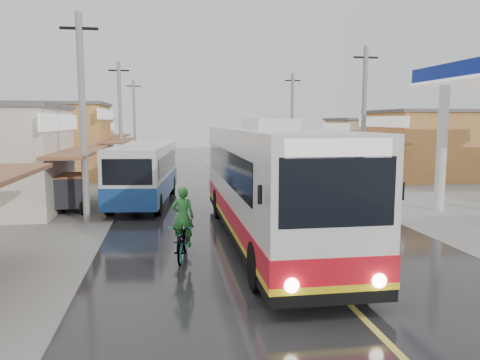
{
  "coord_description": "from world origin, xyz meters",
  "views": [
    {
      "loc": [
        -3.86,
        -9.75,
        3.98
      ],
      "look_at": [
        -1.26,
        6.78,
        1.85
      ],
      "focal_mm": 35.0,
      "sensor_mm": 36.0,
      "label": 1
    }
  ],
  "objects_px": {
    "tricycle_near": "(67,191)",
    "tricycle_far": "(57,191)",
    "coach_bus": "(267,183)",
    "second_bus": "(144,172)",
    "cyclist": "(183,235)"
  },
  "relations": [
    {
      "from": "tricycle_near",
      "to": "tricycle_far",
      "type": "xyz_separation_m",
      "value": [
        -0.52,
        0.43,
        -0.08
      ]
    },
    {
      "from": "coach_bus",
      "to": "tricycle_far",
      "type": "xyz_separation_m",
      "value": [
        -8.09,
        6.62,
        -1.07
      ]
    },
    {
      "from": "second_bus",
      "to": "coach_bus",
      "type": "bearing_deg",
      "value": -54.73
    },
    {
      "from": "coach_bus",
      "to": "tricycle_far",
      "type": "bearing_deg",
      "value": 140.83
    },
    {
      "from": "cyclist",
      "to": "tricycle_near",
      "type": "height_order",
      "value": "cyclist"
    },
    {
      "from": "cyclist",
      "to": "tricycle_far",
      "type": "relative_size",
      "value": 0.98
    },
    {
      "from": "coach_bus",
      "to": "second_bus",
      "type": "relative_size",
      "value": 1.49
    },
    {
      "from": "tricycle_far",
      "to": "cyclist",
      "type": "bearing_deg",
      "value": -45.06
    },
    {
      "from": "second_bus",
      "to": "cyclist",
      "type": "height_order",
      "value": "second_bus"
    },
    {
      "from": "coach_bus",
      "to": "tricycle_near",
      "type": "distance_m",
      "value": 9.83
    },
    {
      "from": "second_bus",
      "to": "tricycle_near",
      "type": "xyz_separation_m",
      "value": [
        -3.25,
        -1.65,
        -0.57
      ]
    },
    {
      "from": "tricycle_near",
      "to": "cyclist",
      "type": "bearing_deg",
      "value": -67.52
    },
    {
      "from": "coach_bus",
      "to": "tricycle_near",
      "type": "height_order",
      "value": "coach_bus"
    },
    {
      "from": "tricycle_near",
      "to": "tricycle_far",
      "type": "relative_size",
      "value": 0.99
    },
    {
      "from": "tricycle_near",
      "to": "coach_bus",
      "type": "bearing_deg",
      "value": -48.0
    }
  ]
}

